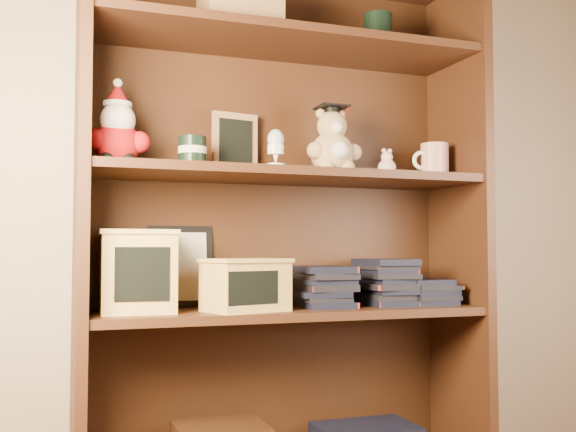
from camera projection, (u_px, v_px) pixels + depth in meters
The scene contains 16 objects.
bookcase at pixel (282, 230), 2.03m from camera, with size 1.20×0.35×1.60m.
shelf_lower at pixel (288, 312), 1.97m from camera, with size 1.14×0.33×0.02m.
shelf_upper at pixel (288, 176), 1.99m from camera, with size 1.14×0.33×0.02m.
santa_plush at pixel (117, 132), 1.83m from camera, with size 0.17×0.13×0.25m.
teachers_tin at pixel (192, 152), 1.90m from camera, with size 0.08×0.08×0.09m.
chalkboard_plaque at pixel (235, 145), 2.06m from camera, with size 0.15×0.09×0.19m.
egg_cup at pixel (276, 147), 1.90m from camera, with size 0.05×0.05×0.11m.
grad_teddy_bear at pixel (333, 147), 2.04m from camera, with size 0.18×0.15×0.21m.
pink_figurine at pixel (387, 165), 2.10m from camera, with size 0.06×0.06×0.09m.
teacher_mug at pixel (434, 161), 2.16m from camera, with size 0.13×0.09×0.11m.
certificate_frame at pixel (181, 266), 2.01m from camera, with size 0.19×0.05×0.24m.
treats_box at pixel (138, 271), 1.83m from camera, with size 0.21×0.21×0.22m.
pencils_box at pixel (246, 284), 1.86m from camera, with size 0.26×0.22×0.15m.
book_stack_left at pixel (322, 288), 2.01m from camera, with size 0.14×0.20×0.11m.
book_stack_mid at pixel (384, 282), 2.08m from camera, with size 0.14×0.20×0.14m.
book_stack_right at pixel (424, 291), 2.12m from camera, with size 0.14×0.20×0.08m.
Camera 1 is at (-0.50, -0.56, 0.72)m, focal length 42.00 mm.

